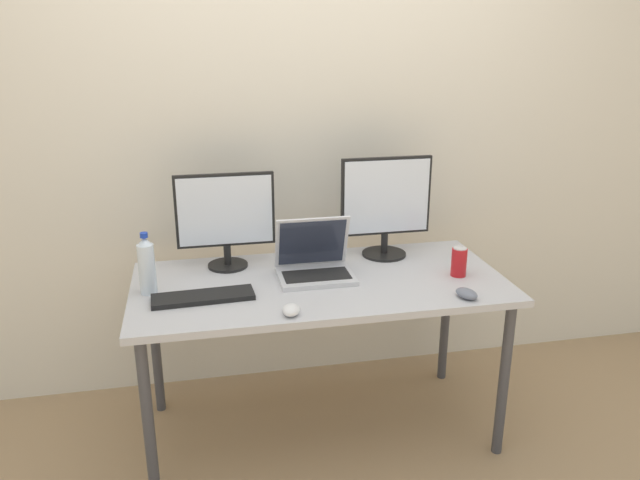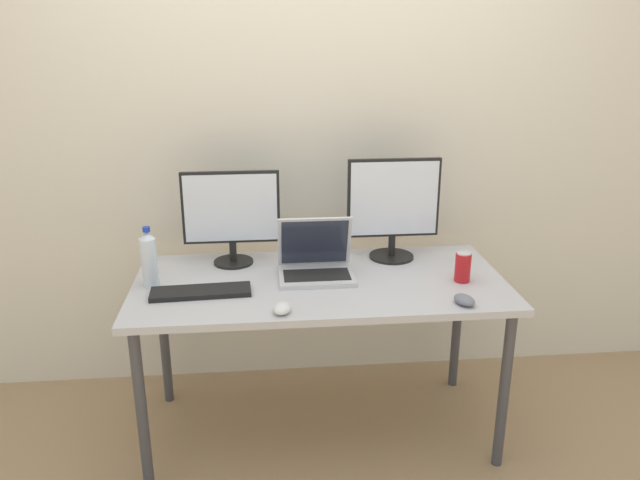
% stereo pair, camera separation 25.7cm
% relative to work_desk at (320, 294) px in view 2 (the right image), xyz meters
% --- Properties ---
extents(ground_plane, '(16.00, 16.00, 0.00)m').
position_rel_work_desk_xyz_m(ground_plane, '(0.00, 0.00, -0.67)').
color(ground_plane, '#9E7F5B').
extents(wall_back, '(7.00, 0.08, 2.60)m').
position_rel_work_desk_xyz_m(wall_back, '(0.00, 0.59, 0.63)').
color(wall_back, silver).
rests_on(wall_back, ground).
extents(work_desk, '(1.56, 0.75, 0.74)m').
position_rel_work_desk_xyz_m(work_desk, '(0.00, 0.00, 0.00)').
color(work_desk, '#424247').
rests_on(work_desk, ground).
extents(monitor_left, '(0.43, 0.18, 0.42)m').
position_rel_work_desk_xyz_m(monitor_left, '(-0.37, 0.24, 0.30)').
color(monitor_left, black).
rests_on(monitor_left, work_desk).
extents(monitor_center, '(0.42, 0.20, 0.46)m').
position_rel_work_desk_xyz_m(monitor_center, '(0.36, 0.24, 0.31)').
color(monitor_center, black).
rests_on(monitor_center, work_desk).
extents(laptop_silver, '(0.32, 0.25, 0.26)m').
position_rel_work_desk_xyz_m(laptop_silver, '(-0.01, 0.06, 0.12)').
color(laptop_silver, silver).
rests_on(laptop_silver, work_desk).
extents(keyboard_main, '(0.40, 0.14, 0.02)m').
position_rel_work_desk_xyz_m(keyboard_main, '(-0.49, -0.10, 0.08)').
color(keyboard_main, black).
rests_on(keyboard_main, work_desk).
extents(mouse_by_keyboard, '(0.10, 0.12, 0.04)m').
position_rel_work_desk_xyz_m(mouse_by_keyboard, '(0.53, -0.29, 0.08)').
color(mouse_by_keyboard, slate).
rests_on(mouse_by_keyboard, work_desk).
extents(mouse_by_laptop, '(0.08, 0.10, 0.04)m').
position_rel_work_desk_xyz_m(mouse_by_laptop, '(-0.17, -0.30, 0.08)').
color(mouse_by_laptop, silver).
rests_on(mouse_by_laptop, work_desk).
extents(water_bottle, '(0.07, 0.07, 0.25)m').
position_rel_work_desk_xyz_m(water_bottle, '(-0.70, 0.01, 0.18)').
color(water_bottle, silver).
rests_on(water_bottle, work_desk).
extents(soda_can_near_keyboard, '(0.07, 0.07, 0.13)m').
position_rel_work_desk_xyz_m(soda_can_near_keyboard, '(0.59, -0.07, 0.13)').
color(soda_can_near_keyboard, red).
rests_on(soda_can_near_keyboard, work_desk).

